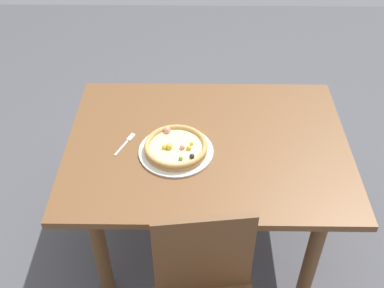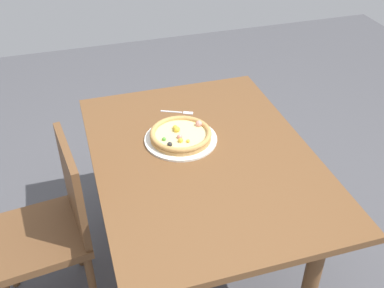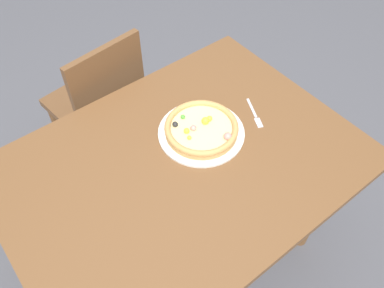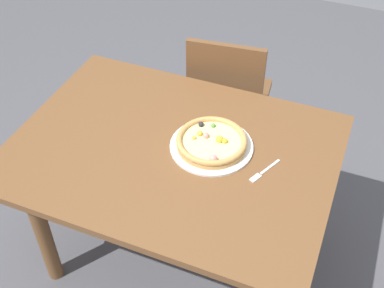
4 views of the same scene
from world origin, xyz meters
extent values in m
plane|color=#4C4C51|center=(0.00, 0.00, 0.00)|extent=(6.00, 6.00, 0.00)
cube|color=brown|center=(0.00, 0.00, 0.71)|extent=(1.30, 0.96, 0.03)
cylinder|color=brown|center=(-0.49, -0.32, 0.35)|extent=(0.07, 0.07, 0.69)
cylinder|color=brown|center=(0.49, -0.32, 0.35)|extent=(0.07, 0.07, 0.69)
cylinder|color=brown|center=(-0.49, 0.32, 0.35)|extent=(0.07, 0.07, 0.69)
cylinder|color=brown|center=(0.19, -0.91, 0.21)|extent=(0.04, 0.04, 0.42)
cylinder|color=brown|center=(-0.15, -0.95, 0.21)|extent=(0.04, 0.04, 0.42)
cylinder|color=brown|center=(0.15, -0.57, 0.21)|extent=(0.04, 0.04, 0.42)
cylinder|color=brown|center=(-0.19, -0.61, 0.21)|extent=(0.04, 0.04, 0.42)
cube|color=brown|center=(0.00, -0.76, 0.44)|extent=(0.44, 0.44, 0.04)
cube|color=brown|center=(-0.02, -0.58, 0.67)|extent=(0.38, 0.07, 0.42)
cylinder|color=silver|center=(-0.14, -0.07, 0.73)|extent=(0.34, 0.34, 0.01)
cylinder|color=tan|center=(-0.14, -0.07, 0.75)|extent=(0.28, 0.28, 0.02)
cylinder|color=beige|center=(-0.14, -0.07, 0.76)|extent=(0.25, 0.25, 0.01)
torus|color=tan|center=(-0.14, -0.07, 0.76)|extent=(0.28, 0.28, 0.02)
sphere|color=gold|center=(-0.08, -0.08, 0.77)|extent=(0.02, 0.02, 0.02)
sphere|color=#E58C7F|center=(-0.19, 0.04, 0.77)|extent=(0.03, 0.03, 0.03)
sphere|color=#E58C7F|center=(-0.11, -0.08, 0.77)|extent=(0.02, 0.02, 0.02)
sphere|color=#4C9E38|center=(-0.12, -0.15, 0.77)|extent=(0.02, 0.02, 0.02)
sphere|color=gold|center=(-0.17, -0.08, 0.77)|extent=(0.03, 0.03, 0.03)
sphere|color=gold|center=(-0.19, -0.08, 0.77)|extent=(0.02, 0.02, 0.02)
sphere|color=#262626|center=(-0.07, -0.14, 0.77)|extent=(0.02, 0.02, 0.02)
sphere|color=gold|center=(-0.07, -0.05, 0.77)|extent=(0.02, 0.02, 0.02)
cube|color=silver|center=(-0.39, -0.04, 0.73)|extent=(0.06, 0.10, 0.00)
cube|color=silver|center=(-0.36, 0.03, 0.73)|extent=(0.04, 0.05, 0.00)
camera|label=1|loc=(-0.05, -1.61, 2.14)|focal=43.64mm
camera|label=2|loc=(1.54, -0.52, 1.96)|focal=43.13mm
camera|label=3|loc=(0.52, 0.72, 1.91)|focal=37.61mm
camera|label=4|loc=(-0.62, 1.31, 2.09)|focal=46.35mm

